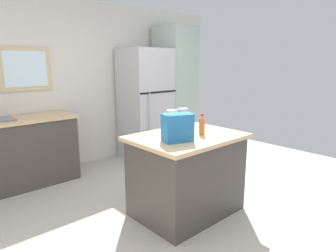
{
  "coord_description": "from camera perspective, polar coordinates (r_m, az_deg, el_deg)",
  "views": [
    {
      "loc": [
        -2.25,
        -2.01,
        1.63
      ],
      "look_at": [
        -0.08,
        0.39,
        0.92
      ],
      "focal_mm": 31.53,
      "sensor_mm": 36.0,
      "label": 1
    }
  ],
  "objects": [
    {
      "name": "tall_cabinet",
      "position": [
        5.54,
        1.37,
        7.08
      ],
      "size": [
        0.59,
        0.65,
        2.25
      ],
      "color": "#9EB2A8",
      "rests_on": "ground"
    },
    {
      "name": "refrigerator",
      "position": [
        5.11,
        -4.32,
        4.35
      ],
      "size": [
        0.77,
        0.73,
        1.85
      ],
      "color": "#B7B7BC",
      "rests_on": "ground"
    },
    {
      "name": "ground",
      "position": [
        3.43,
        5.62,
        -16.13
      ],
      "size": [
        6.31,
        6.31,
        0.0
      ],
      "primitive_type": "plane",
      "color": "#ADA89E"
    },
    {
      "name": "sink_counter",
      "position": [
        4.35,
        -27.0,
        -4.53
      ],
      "size": [
        1.46,
        0.6,
        1.1
      ],
      "color": "#423D38",
      "rests_on": "ground"
    },
    {
      "name": "kitchen_island",
      "position": [
        3.24,
        3.61,
        -9.22
      ],
      "size": [
        1.15,
        0.86,
        0.87
      ],
      "color": "#423D38",
      "rests_on": "ground"
    },
    {
      "name": "bottle",
      "position": [
        3.12,
        6.52,
        0.15
      ],
      "size": [
        0.06,
        0.06,
        0.23
      ],
      "color": "#C66633",
      "rests_on": "kitchen_island"
    },
    {
      "name": "small_box",
      "position": [
        3.15,
        2.42,
        -0.26
      ],
      "size": [
        0.12,
        0.1,
        0.14
      ],
      "primitive_type": "cube",
      "rotation": [
        0.0,
        0.0,
        -0.17
      ],
      "color": "#388E66",
      "rests_on": "kitchen_island"
    },
    {
      "name": "shopping_bag",
      "position": [
        2.84,
        1.83,
        -0.25
      ],
      "size": [
        0.32,
        0.25,
        0.32
      ],
      "color": "#236BAD",
      "rests_on": "kitchen_island"
    },
    {
      "name": "back_wall",
      "position": [
        4.97,
        -15.46,
        7.93
      ],
      "size": [
        5.26,
        0.13,
        2.57
      ],
      "color": "silver",
      "rests_on": "ground"
    }
  ]
}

